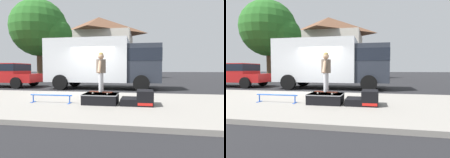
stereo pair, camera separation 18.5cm
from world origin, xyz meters
TOP-DOWN VIEW (x-y plane):
  - ground_plane at (0.00, 0.00)m, footprint 140.00×140.00m
  - sidewalk_slab at (0.00, -3.00)m, footprint 50.00×5.00m
  - skate_box at (1.47, -3.33)m, footprint 1.10×0.80m
  - kicker_ramp at (2.71, -3.33)m, footprint 0.98×0.73m
  - grind_rail at (-0.18, -3.46)m, footprint 1.45×0.28m
  - skateboard at (1.48, -3.36)m, footprint 0.80×0.34m
  - skater_kid at (1.48, -3.36)m, footprint 0.30×0.64m
  - box_truck at (0.41, 2.20)m, footprint 6.91×2.63m
  - pickup_truck_red at (-6.73, 2.14)m, footprint 5.70×2.09m
  - street_tree_main at (-6.46, 6.97)m, footprint 5.74×5.22m
  - house_behind at (-3.19, 15.90)m, footprint 9.54×8.23m

SIDE VIEW (x-z plane):
  - ground_plane at x=0.00m, z-range 0.00..0.00m
  - sidewalk_slab at x=0.00m, z-range 0.00..0.12m
  - skate_box at x=1.47m, z-range 0.13..0.46m
  - kicker_ramp at x=2.71m, z-range 0.08..0.54m
  - grind_rail at x=-0.18m, z-range 0.19..0.47m
  - skateboard at x=1.48m, z-range 0.46..0.53m
  - pickup_truck_red at x=-6.73m, z-range 0.09..1.70m
  - skater_kid at x=1.48m, z-range 0.62..1.87m
  - box_truck at x=0.41m, z-range 0.18..3.23m
  - house_behind at x=-3.19m, z-range 0.04..8.44m
  - street_tree_main at x=-6.46m, z-range 1.06..8.73m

